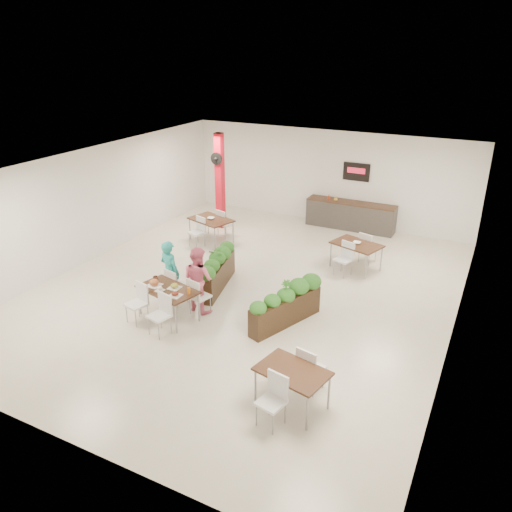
% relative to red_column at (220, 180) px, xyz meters
% --- Properties ---
extents(ground, '(12.00, 12.00, 0.00)m').
position_rel_red_column_xyz_m(ground, '(3.00, -3.79, -1.64)').
color(ground, beige).
rests_on(ground, ground).
extents(room_shell, '(10.10, 12.10, 3.22)m').
position_rel_red_column_xyz_m(room_shell, '(3.00, -3.79, 0.36)').
color(room_shell, white).
rests_on(room_shell, ground).
extents(red_column, '(0.40, 0.41, 3.20)m').
position_rel_red_column_xyz_m(red_column, '(0.00, 0.00, 0.00)').
color(red_column, red).
rests_on(red_column, ground).
extents(service_counter, '(3.00, 0.64, 2.20)m').
position_rel_red_column_xyz_m(service_counter, '(4.00, 1.86, -1.15)').
color(service_counter, '#33302D').
rests_on(service_counter, ground).
extents(main_table, '(1.57, 1.87, 0.92)m').
position_rel_red_column_xyz_m(main_table, '(2.06, -5.84, -1.01)').
color(main_table, black).
rests_on(main_table, ground).
extents(diner_man, '(0.66, 0.51, 1.60)m').
position_rel_red_column_xyz_m(diner_man, '(1.67, -5.19, -0.84)').
color(diner_man, teal).
rests_on(diner_man, ground).
extents(diner_woman, '(0.90, 0.77, 1.59)m').
position_rel_red_column_xyz_m(diner_woman, '(2.47, -5.19, -0.85)').
color(diner_woman, pink).
rests_on(diner_woman, ground).
extents(planter_left, '(0.80, 2.08, 1.12)m').
position_rel_red_column_xyz_m(planter_left, '(2.27, -4.00, -1.11)').
color(planter_left, black).
rests_on(planter_left, ground).
extents(planter_right, '(1.00, 1.98, 1.09)m').
position_rel_red_column_xyz_m(planter_right, '(4.57, -4.89, -1.13)').
color(planter_right, black).
rests_on(planter_right, ground).
extents(side_table_a, '(1.54, 1.67, 0.92)m').
position_rel_red_column_xyz_m(side_table_a, '(0.41, -1.29, -1.00)').
color(side_table_a, black).
rests_on(side_table_a, ground).
extents(side_table_b, '(1.50, 1.67, 0.92)m').
position_rel_red_column_xyz_m(side_table_b, '(5.11, -1.24, -1.01)').
color(side_table_b, black).
rests_on(side_table_b, ground).
extents(side_table_c, '(1.34, 1.67, 0.92)m').
position_rel_red_column_xyz_m(side_table_c, '(5.79, -7.37, -1.02)').
color(side_table_c, black).
rests_on(side_table_c, ground).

